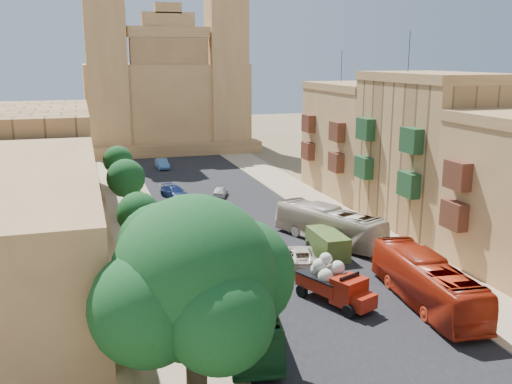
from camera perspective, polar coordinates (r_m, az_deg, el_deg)
road_surface at (r=52.80m, az=-1.27°, el=-3.27°), size 14.00×140.00×0.01m
sidewalk_east at (r=56.02m, az=8.13°, el=-2.43°), size 5.00×140.00×0.01m
sidewalk_west at (r=51.18m, az=-11.59°, el=-4.09°), size 5.00×140.00×0.01m
kerb_east at (r=55.02m, az=5.77°, el=-2.59°), size 0.25×140.00×0.12m
kerb_west at (r=51.42m, az=-8.82°, el=-3.82°), size 0.25×140.00×0.12m
townhouse_c at (r=53.44m, az=16.96°, el=3.95°), size 9.00×14.00×17.40m
townhouse_d at (r=65.49m, az=10.12°, el=5.28°), size 9.00×14.00×15.90m
west_wall at (r=41.26m, az=-14.43°, el=-7.21°), size 1.00×40.00×1.80m
west_building_low at (r=38.55m, az=-22.77°, el=-4.12°), size 10.00×28.00×8.40m
west_building_mid at (r=63.69m, az=-20.70°, el=3.35°), size 10.00×22.00×10.00m
church at (r=98.46m, az=-9.12°, el=9.90°), size 28.00×22.50×36.30m
ficus_tree at (r=24.99m, az=-6.00°, el=-9.02°), size 9.46×8.70×9.46m
street_tree_a at (r=33.05m, az=-9.62°, el=-7.41°), size 3.37×3.37×5.19m
street_tree_b at (r=44.44m, az=-11.67°, el=-2.14°), size 3.34×3.34×5.13m
street_tree_c at (r=56.00m, az=-12.88°, el=1.35°), size 3.67×3.67×5.64m
street_tree_d at (r=67.83m, az=-13.65°, el=3.09°), size 3.37×3.37×5.19m
red_truck at (r=36.31m, az=7.88°, el=-8.97°), size 3.83×5.62×3.11m
olive_pickup at (r=44.86m, az=7.17°, el=-5.19°), size 2.12×4.54×1.86m
bus_green_north at (r=32.12m, az=-0.98°, el=-11.68°), size 4.22×10.97×2.98m
bus_red_east at (r=37.20m, az=16.72°, el=-8.62°), size 3.57×11.15×3.05m
bus_cream_east at (r=47.92m, az=7.32°, el=-3.27°), size 6.56×10.75×2.97m
car_blue_a at (r=41.14m, az=0.66°, el=-7.24°), size 2.64×3.93×1.24m
car_white_a at (r=47.27m, az=-0.91°, el=-4.42°), size 2.90×4.28×1.34m
car_cream at (r=42.90m, az=4.43°, el=-6.35°), size 3.31×5.16×1.32m
car_dkblue at (r=63.15m, az=-8.14°, el=-0.02°), size 3.12×4.89×1.32m
car_white_b at (r=63.34m, az=-3.61°, el=0.06°), size 2.57×3.70×1.17m
car_blue_b at (r=80.31m, az=-9.36°, el=2.80°), size 1.62×4.19×1.36m
pedestrian_c at (r=41.91m, az=17.98°, el=-7.18°), size 0.59×1.07×1.72m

